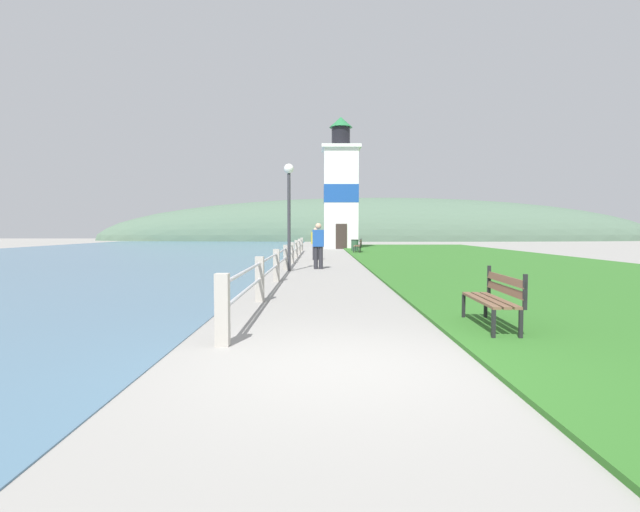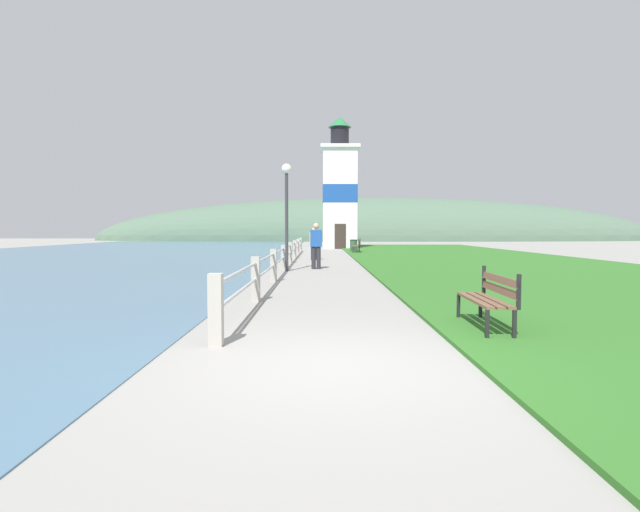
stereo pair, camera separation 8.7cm
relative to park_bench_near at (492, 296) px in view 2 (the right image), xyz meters
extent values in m
plane|color=gray|center=(-2.46, -2.02, -0.54)|extent=(160.00, 160.00, 0.00)
cube|color=#2D6623|center=(5.16, 15.43, -0.51)|extent=(12.00, 52.35, 0.06)
cube|color=#476B84|center=(-16.58, 15.43, -0.53)|extent=(24.00, 83.76, 0.01)
cube|color=#A8A399|center=(-3.98, -1.02, -0.05)|extent=(0.18, 0.18, 0.97)
cube|color=#A8A399|center=(-3.98, 3.07, -0.05)|extent=(0.18, 0.18, 0.97)
cube|color=#A8A399|center=(-3.98, 7.17, -0.05)|extent=(0.18, 0.18, 0.97)
cube|color=#A8A399|center=(-3.98, 11.26, -0.05)|extent=(0.18, 0.18, 0.97)
cube|color=#A8A399|center=(-3.98, 15.36, -0.05)|extent=(0.18, 0.18, 0.97)
cube|color=#A8A399|center=(-3.98, 19.45, -0.05)|extent=(0.18, 0.18, 0.97)
cube|color=#A8A399|center=(-3.98, 23.55, -0.05)|extent=(0.18, 0.18, 0.97)
cube|color=#A8A399|center=(-3.98, 27.64, -0.05)|extent=(0.18, 0.18, 0.97)
cylinder|color=#B2B2B7|center=(-3.98, 13.31, 0.29)|extent=(0.06, 28.67, 0.06)
cylinder|color=#B2B2B7|center=(-3.98, 13.31, -0.05)|extent=(0.06, 28.67, 0.06)
cube|color=brown|center=(-0.24, 0.01, -0.07)|extent=(0.17, 1.66, 0.04)
cube|color=brown|center=(-0.09, 0.00, -0.07)|extent=(0.17, 1.66, 0.04)
cube|color=brown|center=(0.06, 0.00, -0.07)|extent=(0.17, 1.66, 0.04)
cube|color=brown|center=(0.14, 0.00, 0.25)|extent=(0.11, 1.66, 0.11)
cube|color=brown|center=(0.14, 0.00, 0.09)|extent=(0.11, 1.66, 0.11)
cube|color=black|center=(-0.30, -0.79, -0.31)|extent=(0.05, 0.05, 0.45)
cube|color=black|center=(-0.25, 0.81, -0.31)|extent=(0.05, 0.05, 0.45)
cube|color=black|center=(0.07, -0.81, -0.31)|extent=(0.05, 0.05, 0.45)
cube|color=black|center=(0.12, 0.80, -0.31)|extent=(0.05, 0.05, 0.45)
cube|color=black|center=(0.12, -0.81, 0.16)|extent=(0.05, 0.05, 0.49)
cube|color=black|center=(0.17, 0.80, 0.16)|extent=(0.05, 0.05, 0.49)
cube|color=brown|center=(-0.37, 25.38, -0.07)|extent=(0.36, 1.95, 0.04)
cube|color=brown|center=(-0.22, 25.36, -0.07)|extent=(0.36, 1.95, 0.04)
cube|color=brown|center=(-0.08, 25.34, -0.07)|extent=(0.36, 1.95, 0.04)
cube|color=brown|center=(0.01, 25.33, 0.25)|extent=(0.30, 1.94, 0.11)
cube|color=brown|center=(0.01, 25.33, 0.09)|extent=(0.30, 1.94, 0.11)
cube|color=black|center=(-0.53, 24.44, -0.31)|extent=(0.06, 0.06, 0.45)
cube|color=black|center=(-0.29, 26.32, -0.31)|extent=(0.06, 0.06, 0.45)
cube|color=black|center=(-0.16, 24.39, -0.31)|extent=(0.06, 0.06, 0.45)
cube|color=black|center=(0.08, 26.28, -0.31)|extent=(0.06, 0.06, 0.45)
cube|color=black|center=(-0.11, 24.38, 0.16)|extent=(0.06, 0.06, 0.49)
cube|color=black|center=(0.13, 26.27, 0.16)|extent=(0.06, 0.06, 0.49)
cube|color=white|center=(-0.99, 33.34, 3.48)|extent=(2.72, 2.72, 8.03)
cube|color=#194799|center=(-0.99, 33.34, 3.88)|extent=(2.76, 2.76, 1.44)
cube|color=white|center=(-0.99, 33.34, 7.61)|extent=(3.13, 3.13, 0.25)
cylinder|color=black|center=(-0.99, 33.34, 8.51)|extent=(1.50, 1.50, 1.54)
cone|color=#23703D|center=(-0.99, 33.34, 9.70)|extent=(1.87, 1.87, 0.85)
cube|color=#332823|center=(-0.99, 31.96, 0.46)|extent=(0.90, 0.06, 2.00)
cylinder|color=#28282D|center=(-2.85, 11.90, -0.10)|extent=(0.16, 0.16, 0.88)
cylinder|color=#28282D|center=(-2.65, 11.89, -0.10)|extent=(0.16, 0.16, 0.88)
cube|color=#1E4C99|center=(-2.75, 11.90, 0.67)|extent=(0.45, 0.26, 0.66)
sphere|color=tan|center=(-2.75, 11.90, 1.14)|extent=(0.24, 0.24, 0.24)
cylinder|color=#28282D|center=(-2.99, 17.71, -0.13)|extent=(0.15, 0.15, 0.81)
cylinder|color=#28282D|center=(-2.82, 17.78, -0.13)|extent=(0.15, 0.15, 0.81)
cube|color=yellow|center=(-2.91, 17.74, 0.57)|extent=(0.46, 0.36, 0.60)
sphere|color=tan|center=(-2.91, 17.74, 1.01)|extent=(0.22, 0.22, 0.22)
cylinder|color=#2D5138|center=(-0.25, 27.33, -0.14)|extent=(0.50, 0.50, 0.80)
cylinder|color=black|center=(-0.25, 27.33, 0.28)|extent=(0.54, 0.54, 0.04)
cylinder|color=#333338|center=(-3.83, 10.86, 1.26)|extent=(0.12, 0.12, 3.60)
sphere|color=white|center=(-3.83, 10.86, 3.24)|extent=(0.36, 0.36, 0.36)
ellipsoid|color=#4C6651|center=(5.54, 62.88, -0.54)|extent=(80.00, 16.00, 12.00)
camera|label=1|loc=(-2.69, -7.58, 1.01)|focal=28.00mm
camera|label=2|loc=(-2.60, -7.58, 1.01)|focal=28.00mm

